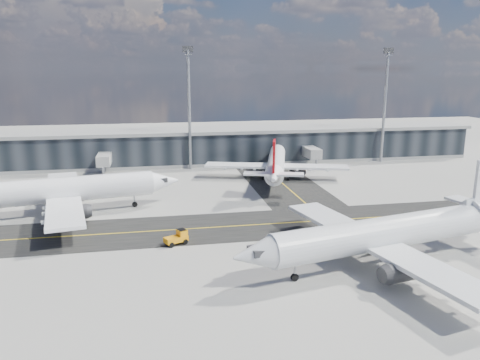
{
  "coord_description": "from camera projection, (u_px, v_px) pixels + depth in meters",
  "views": [
    {
      "loc": [
        -8.71,
        -63.92,
        23.83
      ],
      "look_at": [
        5.81,
        13.61,
        5.0
      ],
      "focal_mm": 35.0,
      "sensor_mm": 36.0,
      "label": 1
    }
  ],
  "objects": [
    {
      "name": "ground",
      "position": [
        218.0,
        236.0,
        68.2
      ],
      "size": [
        300.0,
        300.0,
        0.0
      ],
      "primitive_type": "plane",
      "color": "gray",
      "rests_on": "ground"
    },
    {
      "name": "taxiway_lanes",
      "position": [
        232.0,
        213.0,
        79.17
      ],
      "size": [
        180.0,
        63.0,
        0.03
      ],
      "color": "black",
      "rests_on": "ground"
    },
    {
      "name": "terminal_concourse",
      "position": [
        188.0,
        148.0,
        119.78
      ],
      "size": [
        152.0,
        19.8,
        8.8
      ],
      "color": "black",
      "rests_on": "ground"
    },
    {
      "name": "floodlight_masts",
      "position": [
        189.0,
        104.0,
        110.47
      ],
      "size": [
        102.5,
        0.7,
        28.9
      ],
      "color": "gray",
      "rests_on": "ground"
    },
    {
      "name": "airliner_af",
      "position": [
        52.0,
        191.0,
        77.03
      ],
      "size": [
        42.18,
        36.16,
        12.53
      ],
      "rotation": [
        0.0,
        0.0,
        -1.39
      ],
      "color": "white",
      "rests_on": "ground"
    },
    {
      "name": "airliner_redtail",
      "position": [
        276.0,
        164.0,
        101.96
      ],
      "size": [
        31.51,
        36.58,
        11.02
      ],
      "rotation": [
        0.0,
        0.0,
        -0.29
      ],
      "color": "white",
      "rests_on": "ground"
    },
    {
      "name": "airliner_near",
      "position": [
        386.0,
        233.0,
        57.78
      ],
      "size": [
        40.48,
        34.76,
        12.07
      ],
      "rotation": [
        0.0,
        0.0,
        1.79
      ],
      "color": "silver",
      "rests_on": "ground"
    },
    {
      "name": "baggage_tug",
      "position": [
        178.0,
        237.0,
        64.96
      ],
      "size": [
        3.53,
        2.72,
        2.0
      ],
      "rotation": [
        0.0,
        0.0,
        -1.13
      ],
      "color": "orange",
      "rests_on": "ground"
    },
    {
      "name": "service_van",
      "position": [
        299.0,
        169.0,
        110.54
      ],
      "size": [
        2.83,
        5.62,
        1.53
      ],
      "primitive_type": "imported",
      "rotation": [
        0.0,
        0.0,
        -0.05
      ],
      "color": "white",
      "rests_on": "ground"
    }
  ]
}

